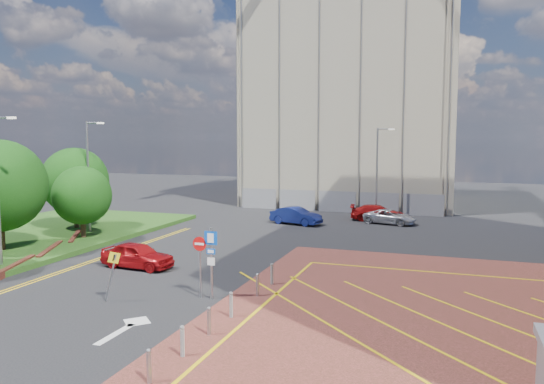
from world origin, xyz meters
The scene contains 15 objects.
ground centered at (0.00, 0.00, 0.00)m, with size 140.00×140.00×0.00m, color black.
retaining_wall centered at (-11.80, 2.00, 0.20)m, with size 6.06×20.33×0.40m.
tree_c centered at (-13.50, 10.00, 3.19)m, with size 4.00×4.00×4.90m.
tree_d centered at (-16.50, 13.00, 3.87)m, with size 5.00×5.00×6.08m.
lamp_left_far centered at (-14.42, 12.00, 4.66)m, with size 1.53×0.16×8.00m.
lamp_back centered at (4.08, 28.00, 4.36)m, with size 1.53×0.16×8.00m.
sign_cluster centered at (0.30, 0.98, 1.95)m, with size 1.17×0.12×3.20m.
warning_sign centered at (-3.33, -0.89, 1.43)m, with size 0.78×0.42×2.25m.
bollard_row centered at (2.30, -1.67, 0.47)m, with size 0.14×11.14×0.90m.
construction_building centered at (0.00, 40.00, 11.00)m, with size 21.20×19.20×22.00m, color #A8A189.
construction_fence centered at (1.00, 30.00, 1.00)m, with size 21.60×0.06×2.00m, color gray.
car_red_left centered at (-5.78, 4.80, 0.70)m, with size 1.66×4.14×1.41m, color #A50E12.
car_blue_back centered at (-1.68, 21.70, 0.71)m, with size 1.50×4.30×1.42m, color navy.
car_red_back centered at (4.44, 25.85, 0.68)m, with size 1.90×4.66×1.35m, color #A50E0E.
car_silver_back centered at (5.62, 24.42, 0.59)m, with size 1.97×4.27×1.19m, color #B9B9C1.
Camera 1 is at (10.47, -19.81, 7.14)m, focal length 35.00 mm.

